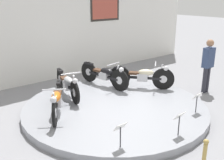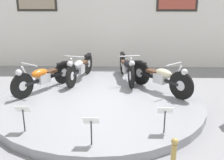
# 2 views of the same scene
# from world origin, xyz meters

# --- Properties ---
(ground_plane) EXTENTS (60.00, 60.00, 0.00)m
(ground_plane) POSITION_xyz_m (0.00, 0.00, 0.00)
(ground_plane) COLOR gray
(display_platform) EXTENTS (4.83, 4.83, 0.18)m
(display_platform) POSITION_xyz_m (0.00, 0.00, 0.09)
(display_platform) COLOR gray
(display_platform) RESTS_ON ground_plane
(back_wall) EXTENTS (14.00, 0.22, 4.48)m
(back_wall) POSITION_xyz_m (0.00, 3.62, 2.24)
(back_wall) COLOR white
(back_wall) RESTS_ON ground_plane
(motorcycle_orange) EXTENTS (1.11, 1.69, 0.79)m
(motorcycle_orange) POSITION_xyz_m (-1.47, 0.44, 0.56)
(motorcycle_orange) COLOR black
(motorcycle_orange) RESTS_ON display_platform
(motorcycle_silver) EXTENTS (0.60, 1.95, 0.79)m
(motorcycle_silver) POSITION_xyz_m (-0.66, 1.32, 0.56)
(motorcycle_silver) COLOR black
(motorcycle_silver) RESTS_ON display_platform
(motorcycle_black) EXTENTS (0.54, 2.01, 0.81)m
(motorcycle_black) POSITION_xyz_m (0.66, 1.32, 0.58)
(motorcycle_black) COLOR black
(motorcycle_black) RESTS_ON display_platform
(motorcycle_cream) EXTENTS (1.34, 1.58, 0.81)m
(motorcycle_cream) POSITION_xyz_m (1.47, 0.44, 0.58)
(motorcycle_cream) COLOR black
(motorcycle_cream) RESTS_ON display_platform
(info_placard_front_left) EXTENTS (0.26, 0.11, 0.51)m
(info_placard_front_left) POSITION_xyz_m (-1.24, -1.65, 0.55)
(info_placard_front_left) COLOR #333338
(info_placard_front_left) RESTS_ON display_platform
(info_placard_front_centre) EXTENTS (0.26, 0.11, 0.51)m
(info_placard_front_centre) POSITION_xyz_m (0.00, -2.06, 0.55)
(info_placard_front_centre) COLOR #333338
(info_placard_front_centre) RESTS_ON display_platform
(info_placard_front_right) EXTENTS (0.26, 0.11, 0.51)m
(info_placard_front_right) POSITION_xyz_m (1.24, -1.65, 0.55)
(info_placard_front_right) COLOR #333338
(info_placard_front_right) RESTS_ON display_platform
(visitor_standing) EXTENTS (0.36, 0.22, 1.69)m
(visitor_standing) POSITION_xyz_m (3.11, -0.74, 0.96)
(visitor_standing) COLOR #2D2D38
(visitor_standing) RESTS_ON ground_plane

